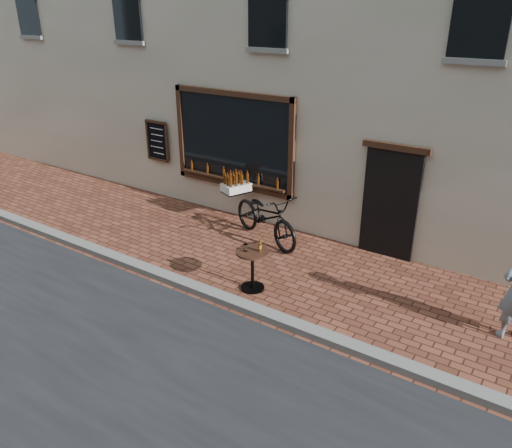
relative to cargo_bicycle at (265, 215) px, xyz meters
The scene contains 4 objects.
ground 2.80m from the cargo_bicycle, 78.73° to the right, with size 90.00×90.00×0.00m, color #56291C.
kerb 2.59m from the cargo_bicycle, 77.85° to the right, with size 90.00×0.25×0.12m, color slate.
cargo_bicycle is the anchor object (origin of this frame).
bistro_table 2.07m from the cargo_bicycle, 63.01° to the right, with size 0.59×0.59×1.01m.
Camera 1 is at (4.78, -5.59, 4.70)m, focal length 35.00 mm.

